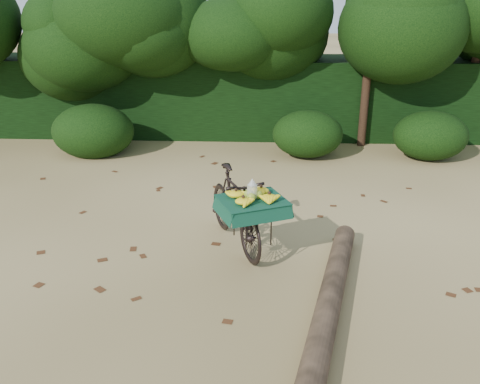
{
  "coord_description": "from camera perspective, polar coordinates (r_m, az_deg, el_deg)",
  "views": [
    {
      "loc": [
        0.6,
        -5.95,
        3.21
      ],
      "look_at": [
        0.31,
        0.01,
        0.87
      ],
      "focal_mm": 38.0,
      "sensor_mm": 36.0,
      "label": 1
    }
  ],
  "objects": [
    {
      "name": "bush_clumps",
      "position": [
        10.62,
        2.17,
        6.32
      ],
      "size": [
        8.8,
        1.7,
        0.9
      ],
      "primitive_type": null,
      "color": "black",
      "rests_on": "ground"
    },
    {
      "name": "leaf_litter",
      "position": [
        7.36,
        -2.18,
        -4.42
      ],
      "size": [
        7.0,
        7.3,
        0.01
      ],
      "primitive_type": null,
      "color": "#4D2A14",
      "rests_on": "ground"
    },
    {
      "name": "vendor_bicycle",
      "position": [
        6.74,
        -0.5,
        -1.84
      ],
      "size": [
        1.31,
        1.91,
        1.08
      ],
      "rotation": [
        0.0,
        0.0,
        0.42
      ],
      "color": "black",
      "rests_on": "ground"
    },
    {
      "name": "fallen_log",
      "position": [
        5.55,
        9.87,
        -12.63
      ],
      "size": [
        1.11,
        3.6,
        0.26
      ],
      "primitive_type": "cylinder",
      "rotation": [
        1.57,
        0.0,
        -0.24
      ],
      "color": "brown",
      "rests_on": "ground"
    },
    {
      "name": "tree_row",
      "position": [
        11.58,
        -3.55,
        15.37
      ],
      "size": [
        14.5,
        2.0,
        4.0
      ],
      "primitive_type": null,
      "color": "black",
      "rests_on": "ground"
    },
    {
      "name": "ground",
      "position": [
        6.79,
        -2.64,
        -6.85
      ],
      "size": [
        80.0,
        80.0,
        0.0
      ],
      "primitive_type": "plane",
      "color": "tan",
      "rests_on": "ground"
    },
    {
      "name": "hedge_backdrop",
      "position": [
        12.48,
        -0.01,
        10.74
      ],
      "size": [
        26.0,
        1.8,
        1.8
      ],
      "primitive_type": "cube",
      "color": "black",
      "rests_on": "ground"
    }
  ]
}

